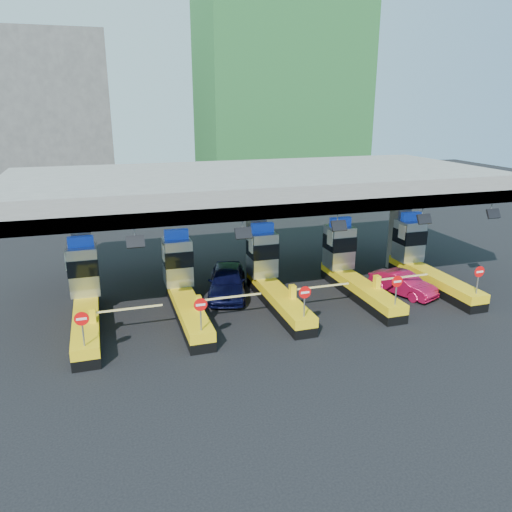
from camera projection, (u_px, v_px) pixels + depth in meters
name	position (u px, v px, depth m)	size (l,w,h in m)	color
ground	(272.00, 301.00, 28.38)	(120.00, 120.00, 0.00)	black
toll_canopy	(257.00, 186.00, 29.20)	(28.00, 12.09, 7.00)	slate
toll_lane_far_left	(85.00, 296.00, 25.34)	(4.43, 8.00, 4.16)	black
toll_lane_left	(183.00, 286.00, 26.78)	(4.43, 8.00, 4.16)	black
toll_lane_center	(271.00, 276.00, 28.22)	(4.43, 8.00, 4.16)	black
toll_lane_right	(350.00, 268.00, 29.66)	(4.43, 8.00, 4.16)	black
toll_lane_far_right	(422.00, 260.00, 31.10)	(4.43, 8.00, 4.16)	black
bg_building_scaffold	(280.00, 74.00, 56.90)	(18.00, 12.00, 28.00)	#1E5926
bg_building_concrete	(43.00, 120.00, 54.52)	(14.00, 10.00, 18.00)	#4C4C49
van	(227.00, 281.00, 29.02)	(2.12, 5.27, 1.79)	black
red_car	(403.00, 283.00, 29.23)	(1.41, 4.05, 1.34)	maroon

